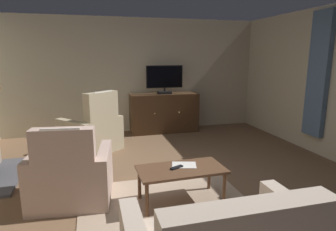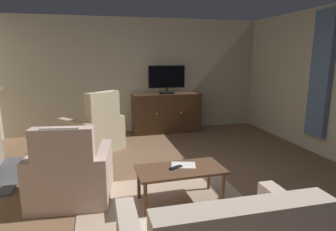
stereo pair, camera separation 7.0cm
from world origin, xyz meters
TOP-DOWN VIEW (x-y plane):
  - ground_plane at (0.00, 0.00)m, footprint 6.57×7.27m
  - wall_back at (0.00, 3.38)m, footprint 6.57×0.10m
  - curtain_panel_far at (2.93, 0.86)m, footprint 0.10×0.44m
  - rug_central at (-0.19, -0.57)m, footprint 2.06×2.09m
  - tv_cabinet at (0.63, 3.03)m, footprint 1.59×0.53m
  - television at (0.63, 2.98)m, footprint 0.85×0.20m
  - coffee_table at (0.01, -0.28)m, footprint 1.07×0.57m
  - tv_remote at (-0.04, -0.27)m, footprint 0.18×0.11m
  - folded_newspaper at (0.08, -0.20)m, footprint 0.35×0.29m
  - armchair_beside_cabinet at (-1.02, 2.00)m, footprint 1.24×1.23m
  - armchair_in_far_corner at (-1.29, 0.09)m, footprint 1.05×0.97m
  - cat at (-1.47, 1.06)m, footprint 0.29×0.67m

SIDE VIEW (x-z plane):
  - ground_plane at x=0.00m, z-range -0.04..0.00m
  - rug_central at x=-0.19m, z-range 0.00..0.01m
  - cat at x=-1.47m, z-range -0.01..0.18m
  - armchair_in_far_corner at x=-1.29m, z-range -0.19..0.85m
  - armchair_beside_cabinet at x=-1.02m, z-range -0.23..0.95m
  - coffee_table at x=0.01m, z-range 0.17..0.62m
  - tv_cabinet at x=0.63m, z-range -0.02..0.90m
  - folded_newspaper at x=0.08m, z-range 0.45..0.45m
  - tv_remote at x=-0.04m, z-range 0.45..0.47m
  - television at x=0.63m, z-range 0.94..1.59m
  - wall_back at x=0.00m, z-range 0.00..2.64m
  - curtain_panel_far at x=2.93m, z-range 0.34..2.57m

